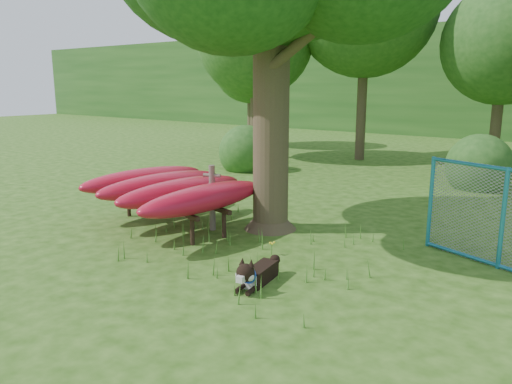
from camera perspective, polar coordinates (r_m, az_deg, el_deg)
The scene contains 12 objects.
ground at distance 8.11m, azimuth -6.31°, elevation -8.18°, with size 80.00×80.00×0.00m, color #234A0E.
wooden_post at distance 9.75m, azimuth -5.02°, elevation -0.47°, with size 0.35×0.18×1.29m.
kayak_rack at distance 10.10m, azimuth -9.60°, elevation 0.46°, with size 3.35×3.60×1.03m.
husky_dog at distance 7.20m, azimuth -0.02°, elevation -9.33°, with size 0.41×1.12×0.50m.
fence_section at distance 8.53m, azimuth 26.38°, elevation -2.76°, with size 2.60×1.00×2.67m.
wildflower_clump at distance 8.41m, azimuth 1.80°, elevation -5.98°, with size 0.11×0.10×0.24m.
bg_tree_a at distance 19.53m, azimuth -0.11°, elevation 17.11°, with size 4.40×4.40×6.70m.
bg_tree_b at distance 19.55m, azimuth 12.46°, elevation 20.16°, with size 5.20×5.20×8.22m.
bg_tree_c at distance 18.92m, azimuth 26.48°, elevation 14.90°, with size 4.00×4.00×6.12m.
bg_tree_f at distance 23.37m, azimuth -0.56°, elevation 14.46°, with size 3.60×3.60×5.55m.
shrub_left at distance 16.80m, azimuth -1.19°, elevation 2.56°, with size 1.80×1.80×1.80m, color #214F19.
shrub_mid at distance 15.12m, azimuth 23.95°, elevation 0.41°, with size 1.80×1.80×1.80m, color #214F19.
Camera 1 is at (5.26, -5.50, 2.82)m, focal length 35.00 mm.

